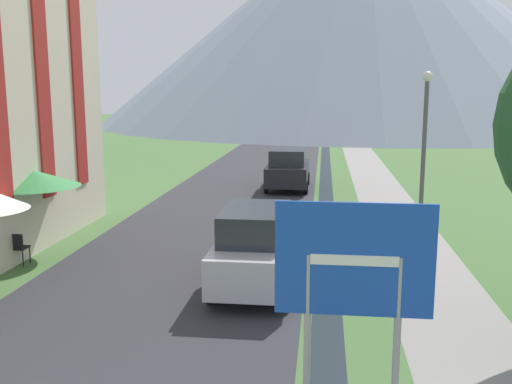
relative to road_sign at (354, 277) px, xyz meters
name	(u,v)px	position (x,y,z in m)	size (l,w,h in m)	color
ground_plane	(297,199)	(-1.49, 15.72, -1.97)	(160.00, 160.00, 0.00)	#476B38
road	(262,166)	(-3.99, 25.72, -1.96)	(6.40, 60.00, 0.01)	#2D2D33
footpath	(368,168)	(2.11, 25.72, -1.96)	(2.20, 60.00, 0.01)	gray
drainage_channel	(326,167)	(-0.29, 25.72, -1.96)	(0.60, 60.00, 0.00)	black
mountain_distant	(363,15)	(4.29, 71.44, 12.12)	(68.58, 68.58, 28.17)	gray
road_sign	(354,277)	(0.00, 0.00, 0.00)	(2.09, 0.11, 2.97)	#9E9EA3
parked_car_near	(257,247)	(-1.89, 5.07, -1.06)	(1.78, 4.08, 1.82)	#B2B2B7
parked_car_far	(288,169)	(-2.01, 18.08, -1.06)	(1.89, 4.09, 1.82)	black
cafe_chair_far_left	(18,246)	(-8.06, 5.80, -1.45)	(0.40, 0.40, 0.85)	black
cafe_umbrella_rear_green	(33,178)	(-8.15, 6.98, 0.09)	(2.46, 2.46, 2.29)	#B7B2A8
streetlamp	(424,145)	(2.30, 8.70, 0.95)	(0.28, 0.28, 4.89)	#515156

